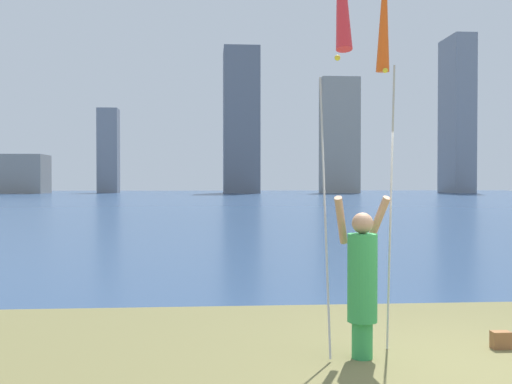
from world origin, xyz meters
name	(u,v)px	position (x,y,z in m)	size (l,w,h in m)	color
ground	(239,202)	(0.00, 50.95, -0.06)	(120.00, 138.00, 0.12)	brown
person	(362,278)	(-1.02, 0.45, 0.88)	(0.65, 0.48, 1.79)	green
kite_flag_right	(384,17)	(-0.65, 0.92, 3.86)	(0.16, 0.55, 4.72)	#B2B2B7
bag	(501,340)	(0.68, 0.69, 0.10)	(0.21, 0.13, 0.20)	brown
skyline_tower_0	(22,174)	(-32.93, 93.01, 3.10)	(7.52, 6.58, 6.21)	gray
skyline_tower_1	(108,151)	(-19.89, 96.63, 7.07)	(3.36, 3.33, 14.13)	gray
skyline_tower_2	(241,122)	(2.26, 93.08, 11.79)	(5.79, 7.66, 23.58)	slate
skyline_tower_3	(339,136)	(18.45, 91.97, 9.48)	(6.23, 3.66, 18.96)	gray
skyline_tower_4	(457,115)	(38.32, 91.91, 12.97)	(3.54, 7.85, 25.94)	gray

